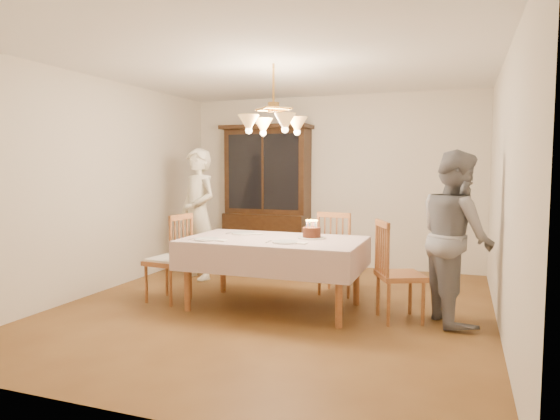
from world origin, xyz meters
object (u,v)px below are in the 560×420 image
at_px(elderly_woman, 198,214).
at_px(birthday_cake, 312,233).
at_px(chair_far_side, 338,257).
at_px(china_hutch, 267,198).
at_px(dining_table, 274,245).

bearing_deg(elderly_woman, birthday_cake, 1.47).
bearing_deg(chair_far_side, china_hutch, 136.01).
height_order(chair_far_side, elderly_woman, elderly_woman).
relative_size(dining_table, chair_far_side, 1.90).
bearing_deg(chair_far_side, elderly_woman, 175.31).
distance_m(china_hutch, chair_far_side, 2.14).
height_order(dining_table, birthday_cake, birthday_cake).
distance_m(elderly_woman, birthday_cake, 2.03).
bearing_deg(birthday_cake, elderly_woman, 155.75).
bearing_deg(china_hutch, birthday_cake, -57.40).
distance_m(dining_table, chair_far_side, 1.00).
height_order(dining_table, elderly_woman, elderly_woman).
xyz_separation_m(china_hutch, elderly_woman, (-0.51, -1.27, -0.15)).
height_order(dining_table, chair_far_side, chair_far_side).
relative_size(china_hutch, chair_far_side, 2.16).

